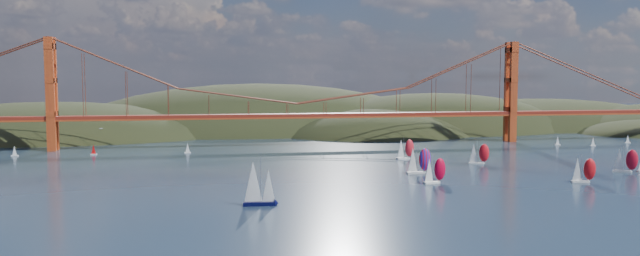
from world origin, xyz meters
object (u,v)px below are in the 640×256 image
at_px(racer_rwb, 419,160).
at_px(racer_3, 479,153).
at_px(racer_2, 625,160).
at_px(racer_5, 405,149).
at_px(sloop_navy, 258,184).
at_px(racer_0, 434,170).
at_px(racer_1, 583,170).

bearing_deg(racer_rwb, racer_3, 28.64).
bearing_deg(racer_2, racer_5, 170.37).
bearing_deg(sloop_navy, racer_0, 26.33).
bearing_deg(racer_5, racer_3, -53.29).
bearing_deg(sloop_navy, racer_1, 13.01).
height_order(racer_0, racer_5, racer_5).
bearing_deg(racer_3, racer_rwb, -133.44).
xyz_separation_m(racer_0, racer_3, (35.02, 41.31, -0.09)).
height_order(racer_2, racer_3, racer_2).
xyz_separation_m(racer_0, racer_2, (79.83, 10.45, 0.10)).
bearing_deg(racer_2, racer_0, -146.01).
distance_m(racer_0, racer_1, 51.01).
distance_m(racer_2, racer_rwb, 78.66).
xyz_separation_m(racer_0, racer_rwb, (1.89, 21.11, 0.53)).
relative_size(racer_2, racer_rwb, 0.92).
bearing_deg(racer_1, racer_2, 41.42).
bearing_deg(racer_rwb, racer_5, 75.88).
xyz_separation_m(racer_2, racer_3, (-44.81, 30.86, -0.19)).
bearing_deg(racer_1, racer_rwb, 159.17).
relative_size(sloop_navy, racer_rwb, 1.29).
height_order(racer_5, racer_rwb, racer_rwb).
distance_m(racer_3, racer_rwb, 38.80).
distance_m(sloop_navy, racer_2, 145.89).
bearing_deg(racer_3, racer_2, -19.37).
bearing_deg(racer_3, racer_5, 156.27).
bearing_deg(sloop_navy, racer_2, 18.26).
height_order(racer_3, racer_rwb, racer_rwb).
distance_m(racer_0, racer_3, 54.15).
distance_m(racer_2, racer_3, 54.41).
xyz_separation_m(sloop_navy, racer_3, (96.66, 66.45, -1.67)).
bearing_deg(sloop_navy, racer_3, 38.64).
relative_size(racer_0, racer_rwb, 0.90).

